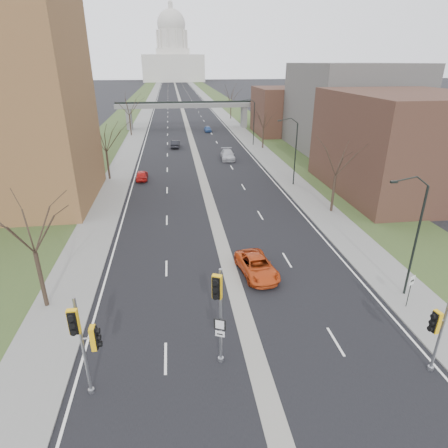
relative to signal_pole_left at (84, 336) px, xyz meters
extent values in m
plane|color=black|center=(8.47, 0.05, -3.71)|extent=(700.00, 700.00, 0.00)
cube|color=black|center=(8.47, 150.05, -3.71)|extent=(20.00, 600.00, 0.01)
cube|color=gray|center=(8.47, 150.05, -3.71)|extent=(1.20, 600.00, 0.02)
cube|color=gray|center=(20.47, 150.05, -3.65)|extent=(4.00, 600.00, 0.12)
cube|color=gray|center=(-3.53, 150.05, -3.65)|extent=(4.00, 600.00, 0.12)
cube|color=#314821|center=(26.47, 150.05, -3.66)|extent=(8.00, 600.00, 0.10)
cube|color=#314821|center=(-9.53, 150.05, -3.66)|extent=(8.00, 600.00, 0.10)
cube|color=#4A2F22|center=(32.47, 28.05, 2.29)|extent=(16.00, 20.00, 12.00)
cube|color=#5E5B56|center=(36.47, 52.05, 3.79)|extent=(18.00, 22.00, 15.00)
cube|color=#4A2F22|center=(30.47, 70.05, 1.29)|extent=(14.00, 14.00, 10.00)
cube|color=slate|center=(-5.53, 80.05, -1.21)|extent=(1.20, 2.50, 5.00)
cube|color=slate|center=(22.47, 80.05, -1.21)|extent=(1.20, 2.50, 5.00)
cube|color=slate|center=(8.47, 80.05, 1.79)|extent=(34.00, 3.00, 1.00)
cube|color=black|center=(8.47, 80.05, 2.49)|extent=(34.00, 0.15, 0.50)
cube|color=beige|center=(8.47, 320.05, 6.29)|extent=(48.00, 42.00, 20.00)
cube|color=beige|center=(8.47, 320.05, 18.29)|extent=(26.00, 26.00, 5.00)
cylinder|color=beige|center=(8.47, 320.05, 27.29)|extent=(22.00, 22.00, 14.00)
sphere|color=beige|center=(8.47, 320.05, 38.29)|extent=(22.00, 22.00, 22.00)
cylinder|color=beige|center=(8.47, 320.05, 49.79)|extent=(3.60, 3.60, 4.50)
cylinder|color=black|center=(20.27, 6.05, 0.41)|extent=(0.16, 0.16, 8.00)
cube|color=black|center=(17.97, 6.05, 4.76)|extent=(0.45, 0.18, 0.14)
cylinder|color=black|center=(20.27, 32.05, 0.41)|extent=(0.16, 0.16, 8.00)
cube|color=black|center=(17.97, 32.05, 4.76)|extent=(0.45, 0.18, 0.14)
cylinder|color=black|center=(20.27, 58.05, 0.41)|extent=(0.16, 0.16, 8.00)
cube|color=black|center=(17.97, 58.05, 4.76)|extent=(0.45, 0.18, 0.14)
cylinder|color=#382B21|center=(-4.53, 8.05, -1.59)|extent=(0.28, 0.28, 4.00)
cylinder|color=#382B21|center=(-4.53, 38.05, -1.72)|extent=(0.28, 0.28, 3.75)
cylinder|color=#382B21|center=(-4.53, 72.05, -1.47)|extent=(0.28, 0.28, 4.25)
cylinder|color=#382B21|center=(21.47, 22.05, -1.59)|extent=(0.28, 0.28, 4.00)
cylinder|color=#382B21|center=(21.47, 55.05, -1.84)|extent=(0.28, 0.28, 3.50)
cylinder|color=#382B21|center=(21.47, 95.05, -1.47)|extent=(0.28, 0.28, 4.25)
cylinder|color=gray|center=(-0.20, 0.21, -0.88)|extent=(0.15, 0.15, 5.67)
cylinder|color=gray|center=(-0.20, 0.21, -3.61)|extent=(0.31, 0.31, 0.22)
cube|color=#ECAF0D|center=(-0.22, -0.33, 1.09)|extent=(0.47, 0.45, 1.26)
cube|color=#ECAF0D|center=(0.34, 0.20, -0.33)|extent=(0.45, 0.47, 1.26)
cylinder|color=gray|center=(6.52, 1.46, -0.77)|extent=(0.16, 0.16, 5.88)
cylinder|color=gray|center=(6.52, 1.46, -3.60)|extent=(0.32, 0.32, 0.23)
cube|color=#ECAF0D|center=(6.29, 0.95, 1.49)|extent=(0.62, 0.61, 1.30)
cube|color=black|center=(6.52, 1.46, -1.11)|extent=(0.64, 0.32, 0.68)
cube|color=silver|center=(6.52, 1.46, -1.74)|extent=(0.48, 0.25, 0.34)
cylinder|color=gray|center=(17.65, -0.72, -0.94)|extent=(0.15, 0.15, 5.54)
cylinder|color=gray|center=(17.65, -0.72, -3.61)|extent=(0.30, 0.30, 0.21)
cube|color=#ECAF0D|center=(17.12, -0.80, -0.41)|extent=(0.49, 0.51, 1.23)
cylinder|color=black|center=(19.53, 4.60, -2.57)|extent=(0.06, 0.06, 2.04)
cube|color=silver|center=(19.53, 4.60, -1.55)|extent=(0.47, 0.24, 0.65)
imported|color=red|center=(0.00, 37.28, -3.04)|extent=(1.64, 3.96, 1.34)
imported|color=black|center=(5.03, 58.13, -3.01)|extent=(1.86, 4.40, 1.41)
imported|color=#BD3E14|center=(10.47, 10.23, -3.00)|extent=(3.04, 5.42, 1.43)
imported|color=#A8A9AF|center=(13.62, 47.40, -2.93)|extent=(2.49, 5.50, 1.56)
imported|color=#2B4B82|center=(12.86, 74.70, -3.08)|extent=(1.66, 3.79, 1.27)
camera|label=1|loc=(4.52, -14.43, 11.58)|focal=30.00mm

